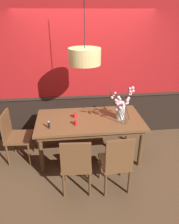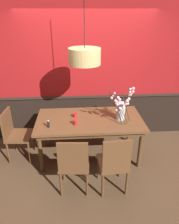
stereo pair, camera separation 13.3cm
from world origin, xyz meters
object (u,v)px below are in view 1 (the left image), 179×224
dining_table (90,123)px  candle_holder_nearer_center (75,115)px  condiment_bottle (49,125)px  chair_head_west_end (14,134)px  candle_holder_nearer_edge (76,122)px  pendant_lamp (85,56)px  chair_far_side_left (71,112)px  chair_near_side_left (76,164)px  chair_near_side_right (116,161)px  vase_with_blossoms (121,108)px

dining_table → candle_holder_nearer_center: (-0.25, 0.09, 0.12)m
condiment_bottle → dining_table: bearing=19.8°
dining_table → candle_holder_nearer_center: 0.29m
chair_head_west_end → candle_holder_nearer_edge: bearing=-11.6°
candle_holder_nearer_edge → pendant_lamp: pendant_lamp is taller
chair_far_side_left → condiment_bottle: chair_far_side_left is taller
dining_table → chair_near_side_left: bearing=-108.1°
chair_near_side_right → chair_far_side_left: chair_near_side_right is taller
chair_head_west_end → dining_table: bearing=-1.5°
chair_far_side_left → condiment_bottle: 1.22m
candle_holder_nearer_edge → candle_holder_nearer_center: bearing=90.2°
chair_head_west_end → pendant_lamp: (1.24, -0.06, 1.32)m
pendant_lamp → condiment_bottle: bearing=-160.1°
chair_head_west_end → candle_holder_nearer_edge: (1.07, -0.22, 0.28)m
dining_table → candle_holder_nearer_edge: (-0.25, -0.19, 0.13)m
chair_near_side_left → condiment_bottle: 0.80m
chair_near_side_right → condiment_bottle: chair_near_side_right is taller
condiment_bottle → chair_head_west_end: bearing=156.4°
chair_near_side_right → candle_holder_nearer_edge: size_ratio=11.01×
chair_head_west_end → condiment_bottle: (0.64, -0.28, 0.30)m
chair_far_side_left → condiment_bottle: bearing=-108.3°
vase_with_blossoms → chair_far_side_left: bearing=131.7°
candle_holder_nearer_center → condiment_bottle: bearing=-142.7°
chair_far_side_left → pendant_lamp: bearing=-75.4°
candle_holder_nearer_edge → vase_with_blossoms: bearing=8.3°
chair_near_side_left → chair_near_side_right: (0.57, -0.02, 0.00)m
chair_near_side_left → chair_near_side_right: 0.57m
candle_holder_nearer_center → pendant_lamp: pendant_lamp is taller
dining_table → candle_holder_nearer_center: bearing=160.8°
chair_near_side_left → candle_holder_nearer_center: bearing=87.7°
dining_table → chair_near_side_right: chair_near_side_right is taller
vase_with_blossoms → candle_holder_nearer_center: 0.81m
condiment_bottle → pendant_lamp: pendant_lamp is taller
candle_holder_nearer_center → candle_holder_nearer_edge: (0.00, -0.27, 0.01)m
chair_head_west_end → chair_near_side_right: bearing=-30.0°
chair_near_side_left → chair_head_west_end: 1.38m
chair_near_side_right → pendant_lamp: pendant_lamp is taller
dining_table → candle_holder_nearer_center: candle_holder_nearer_center is taller
chair_far_side_left → vase_with_blossoms: 1.35m
candle_holder_nearer_edge → chair_near_side_right: bearing=-53.0°
chair_near_side_left → chair_near_side_right: chair_near_side_right is taller
chair_near_side_left → condiment_bottle: bearing=122.0°
vase_with_blossoms → candle_holder_nearer_center: vase_with_blossoms is taller
chair_near_side_right → candle_holder_nearer_center: 1.15m
chair_near_side_left → pendant_lamp: pendant_lamp is taller
chair_far_side_left → candle_holder_nearer_edge: size_ratio=10.30×
chair_near_side_right → dining_table: bearing=107.8°
condiment_bottle → candle_holder_nearer_center: bearing=37.3°
chair_near_side_left → candle_holder_nearer_edge: bearing=86.7°
condiment_bottle → pendant_lamp: 1.20m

